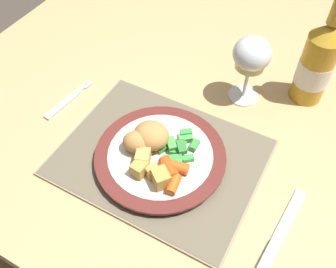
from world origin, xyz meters
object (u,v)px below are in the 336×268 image
object	(u,v)px
dinner_plate	(160,157)
wine_glass	(251,57)
dining_table	(211,120)
table_knife	(277,241)
fork	(66,102)
bottle	(317,63)

from	to	relation	value
dinner_plate	wine_glass	bearing A→B (deg)	73.29
dining_table	table_knife	distance (m)	0.36
wine_glass	dinner_plate	bearing A→B (deg)	-106.71
dinner_plate	table_knife	xyz separation A→B (m)	(0.24, -0.05, -0.01)
wine_glass	fork	bearing A→B (deg)	-148.27
dinner_plate	fork	world-z (taller)	dinner_plate
fork	table_knife	size ratio (longest dim) A/B	0.73
dinner_plate	wine_glass	xyz separation A→B (m)	(0.07, 0.24, 0.09)
dining_table	dinner_plate	world-z (taller)	dinner_plate
bottle	fork	bearing A→B (deg)	-148.83
wine_glass	bottle	xyz separation A→B (m)	(0.12, 0.07, -0.02)
dinner_plate	bottle	size ratio (longest dim) A/B	0.98
dining_table	fork	size ratio (longest dim) A/B	8.44
dining_table	wine_glass	bearing A→B (deg)	14.99
fork	table_knife	distance (m)	0.50
wine_glass	dining_table	bearing A→B (deg)	-165.01
fork	bottle	size ratio (longest dim) A/B	0.54
table_knife	wine_glass	size ratio (longest dim) A/B	1.24
dining_table	table_knife	world-z (taller)	table_knife
dining_table	dinner_plate	size ratio (longest dim) A/B	4.71
fork	wine_glass	bearing A→B (deg)	31.73
dinner_plate	dining_table	bearing A→B (deg)	87.18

